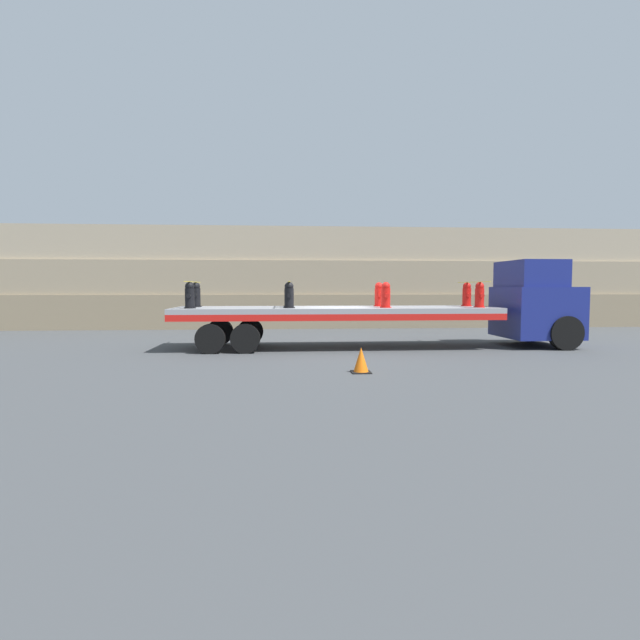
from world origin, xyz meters
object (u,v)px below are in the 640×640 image
(flatbed_trailer, at_px, (318,314))
(fire_hydrant_red_far_2, at_px, (379,295))
(traffic_cone, at_px, (361,360))
(fire_hydrant_black_near_1, at_px, (289,295))
(fire_hydrant_red_near_2, at_px, (386,295))
(fire_hydrant_black_far_0, at_px, (196,295))
(fire_hydrant_red_far_3, at_px, (467,295))
(fire_hydrant_black_near_0, at_px, (190,296))
(fire_hydrant_black_far_1, at_px, (289,295))
(fire_hydrant_red_near_3, at_px, (480,295))
(truck_cab, at_px, (537,304))

(flatbed_trailer, relative_size, fire_hydrant_red_far_2, 12.73)
(flatbed_trailer, height_order, traffic_cone, flatbed_trailer)
(fire_hydrant_black_near_1, height_order, traffic_cone, fire_hydrant_black_near_1)
(fire_hydrant_red_near_2, bearing_deg, traffic_cone, -108.94)
(fire_hydrant_black_far_0, bearing_deg, fire_hydrant_red_far_3, 0.00)
(flatbed_trailer, bearing_deg, fire_hydrant_red_near_2, -14.84)
(fire_hydrant_red_near_2, height_order, fire_hydrant_red_far_2, same)
(fire_hydrant_red_near_2, distance_m, traffic_cone, 4.67)
(fire_hydrant_black_near_0, bearing_deg, fire_hydrant_black_near_1, 0.00)
(fire_hydrant_black_near_0, height_order, fire_hydrant_black_far_1, same)
(flatbed_trailer, height_order, fire_hydrant_red_far_2, fire_hydrant_red_far_2)
(fire_hydrant_black_near_0, distance_m, fire_hydrant_red_far_2, 6.16)
(fire_hydrant_black_far_0, xyz_separation_m, fire_hydrant_red_far_3, (9.09, 0.00, 0.00))
(flatbed_trailer, xyz_separation_m, fire_hydrant_red_near_3, (5.12, -0.55, 0.62))
(truck_cab, xyz_separation_m, flatbed_trailer, (-7.33, 0.00, -0.32))
(fire_hydrant_black_far_1, xyz_separation_m, fire_hydrant_red_far_3, (6.06, 0.00, 0.00))
(fire_hydrant_red_far_2, bearing_deg, fire_hydrant_black_near_0, -169.65)
(fire_hydrant_red_near_3, xyz_separation_m, fire_hydrant_red_far_3, (0.00, 1.11, 0.00))
(flatbed_trailer, bearing_deg, fire_hydrant_red_far_3, 6.17)
(fire_hydrant_black_far_0, distance_m, fire_hydrant_red_near_3, 9.16)
(fire_hydrant_red_near_2, bearing_deg, fire_hydrant_red_far_2, 90.00)
(fire_hydrant_black_far_0, bearing_deg, fire_hydrant_black_near_0, -90.00)
(fire_hydrant_black_far_1, distance_m, fire_hydrant_red_near_2, 3.23)
(fire_hydrant_red_near_3, bearing_deg, fire_hydrant_red_near_2, 180.00)
(fire_hydrant_black_near_1, height_order, fire_hydrant_red_near_3, same)
(fire_hydrant_red_far_2, bearing_deg, fire_hydrant_red_far_3, 0.00)
(traffic_cone, bearing_deg, fire_hydrant_red_near_2, 71.06)
(fire_hydrant_red_far_2, bearing_deg, truck_cab, -6.04)
(fire_hydrant_black_far_0, height_order, fire_hydrant_red_far_2, same)
(fire_hydrant_red_near_2, bearing_deg, fire_hydrant_black_near_0, 180.00)
(fire_hydrant_red_near_3, bearing_deg, fire_hydrant_black_near_0, 180.00)
(fire_hydrant_black_near_1, xyz_separation_m, fire_hydrant_red_near_2, (3.03, 0.00, 0.00))
(flatbed_trailer, relative_size, fire_hydrant_black_far_1, 12.73)
(fire_hydrant_red_far_2, relative_size, traffic_cone, 1.38)
(fire_hydrant_black_far_0, bearing_deg, fire_hydrant_black_near_1, -20.06)
(fire_hydrant_red_near_2, xyz_separation_m, fire_hydrant_red_far_3, (3.03, 1.11, 0.00))
(truck_cab, distance_m, fire_hydrant_red_far_2, 5.27)
(fire_hydrant_black_far_1, xyz_separation_m, traffic_cone, (1.59, -5.31, -1.42))
(fire_hydrant_black_far_0, height_order, fire_hydrant_red_near_2, same)
(fire_hydrant_black_near_0, relative_size, fire_hydrant_black_far_0, 1.00)
(flatbed_trailer, relative_size, fire_hydrant_black_far_0, 12.73)
(fire_hydrant_black_far_1, distance_m, fire_hydrant_red_near_3, 6.16)
(traffic_cone, bearing_deg, fire_hydrant_red_far_2, 74.80)
(fire_hydrant_black_far_0, bearing_deg, fire_hydrant_red_near_2, -10.35)
(fire_hydrant_black_near_1, bearing_deg, flatbed_trailer, 30.44)
(fire_hydrant_black_near_1, bearing_deg, fire_hydrant_black_far_0, 159.94)
(traffic_cone, bearing_deg, fire_hydrant_black_far_1, 106.63)
(fire_hydrant_black_far_0, relative_size, fire_hydrant_red_far_2, 1.00)
(fire_hydrant_black_near_0, xyz_separation_m, fire_hydrant_red_far_2, (6.06, 1.11, 0.00))
(fire_hydrant_black_far_0, bearing_deg, fire_hydrant_black_far_1, 0.00)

